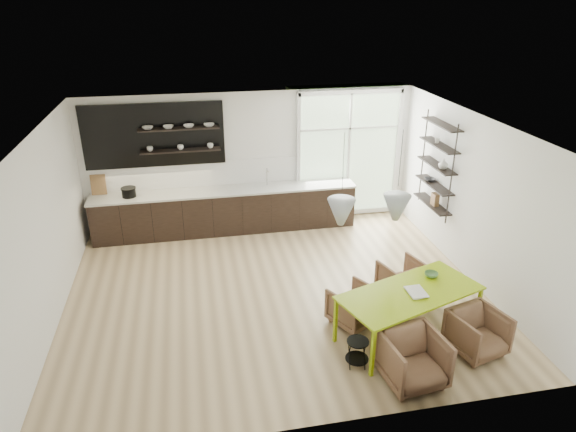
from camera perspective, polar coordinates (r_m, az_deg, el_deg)
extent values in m
cube|color=beige|center=(8.95, -1.35, -8.51)|extent=(7.00, 6.00, 0.01)
cube|color=white|center=(11.05, -4.12, 6.23)|extent=(7.00, 0.02, 2.90)
cube|color=white|center=(8.47, -25.48, -1.84)|extent=(0.02, 6.00, 2.90)
cube|color=white|center=(9.45, 19.96, 1.69)|extent=(0.02, 6.00, 2.90)
cube|color=white|center=(7.79, -1.56, 9.82)|extent=(7.00, 6.00, 0.01)
cube|color=#B2D1A5|center=(11.46, 6.69, 6.80)|extent=(2.20, 0.02, 2.70)
cube|color=silver|center=(11.44, 6.73, 6.75)|extent=(2.30, 0.08, 2.80)
cone|color=#ACB5BB|center=(7.94, 5.92, 0.45)|extent=(0.44, 0.44, 0.42)
cone|color=#ACB5BB|center=(8.24, 11.93, 0.92)|extent=(0.44, 0.44, 0.42)
cylinder|color=black|center=(7.66, 6.18, 5.98)|extent=(0.01, 0.01, 0.89)
cylinder|color=black|center=(7.97, 12.42, 6.26)|extent=(0.01, 0.01, 0.89)
cube|color=black|center=(11.03, -6.84, 0.54)|extent=(5.50, 0.65, 0.90)
cube|color=silver|center=(10.85, -6.96, 2.82)|extent=(5.54, 0.69, 0.04)
cube|color=white|center=(11.06, -7.17, 4.76)|extent=(5.50, 0.02, 0.55)
cube|color=black|center=(10.78, -14.65, 8.67)|extent=(2.80, 0.06, 1.30)
cube|color=black|center=(10.58, -12.04, 9.49)|extent=(1.60, 0.28, 0.03)
cube|color=black|center=(10.70, -11.84, 7.16)|extent=(1.60, 0.28, 0.03)
cube|color=#8D6240|center=(11.14, -20.32, 3.28)|extent=(0.30, 0.10, 0.42)
cylinder|color=silver|center=(10.97, -2.36, 4.33)|extent=(0.02, 0.02, 0.40)
imported|color=white|center=(10.60, -15.34, 9.42)|extent=(0.22, 0.22, 0.05)
imported|color=white|center=(10.58, -13.15, 9.61)|extent=(0.22, 0.22, 0.05)
imported|color=white|center=(10.57, -10.96, 9.79)|extent=(0.22, 0.22, 0.05)
imported|color=white|center=(10.58, -8.77, 9.96)|extent=(0.22, 0.22, 0.05)
imported|color=white|center=(10.71, -15.09, 7.21)|extent=(0.12, 0.12, 0.10)
imported|color=white|center=(10.68, -11.86, 7.48)|extent=(0.12, 0.12, 0.10)
imported|color=white|center=(10.69, -8.63, 7.73)|extent=(0.12, 0.12, 0.10)
cylinder|color=black|center=(10.86, -17.27, 2.49)|extent=(0.28, 0.28, 0.17)
cube|color=black|center=(9.78, 17.73, 4.31)|extent=(0.02, 0.02, 1.90)
cube|color=black|center=(10.79, 14.80, 6.46)|extent=(0.02, 0.02, 1.90)
cube|color=black|center=(10.55, 15.70, 1.32)|extent=(0.26, 1.20, 0.02)
cube|color=black|center=(10.41, 15.94, 3.35)|extent=(0.26, 1.20, 0.02)
cube|color=black|center=(10.28, 16.19, 5.44)|extent=(0.26, 1.20, 0.02)
cube|color=black|center=(10.17, 16.45, 7.57)|extent=(0.26, 1.20, 0.03)
cube|color=black|center=(10.07, 16.72, 9.75)|extent=(0.26, 1.20, 0.03)
imported|color=white|center=(10.04, 16.89, 5.56)|extent=(0.18, 0.18, 0.19)
imported|color=#333338|center=(10.56, 15.50, 3.93)|extent=(0.22, 0.22, 0.05)
imported|color=white|center=(10.24, 16.24, 8.05)|extent=(0.10, 0.10, 0.09)
cube|color=#8D6240|center=(10.42, 16.02, 1.79)|extent=(0.10, 0.18, 0.24)
cube|color=#95BA0C|center=(7.74, 13.44, -8.30)|extent=(2.31, 1.59, 0.03)
cube|color=#95BA0C|center=(7.13, 9.39, -14.83)|extent=(0.06, 0.06, 0.74)
cube|color=#95BA0C|center=(7.67, 5.30, -11.48)|extent=(0.06, 0.06, 0.74)
cube|color=#95BA0C|center=(8.37, 20.34, -9.72)|extent=(0.06, 0.06, 0.74)
cube|color=#95BA0C|center=(8.83, 16.15, -7.24)|extent=(0.06, 0.06, 0.74)
imported|color=brown|center=(8.13, 7.30, -9.88)|extent=(0.89, 0.89, 0.61)
imported|color=brown|center=(8.93, 12.57, -6.85)|extent=(0.84, 0.85, 0.63)
imported|color=brown|center=(7.17, 13.71, -15.20)|extent=(0.85, 0.87, 0.71)
imported|color=brown|center=(7.95, 20.31, -12.06)|extent=(0.86, 0.87, 0.65)
cylinder|color=black|center=(7.25, 7.78, -13.65)|extent=(0.31, 0.31, 0.02)
cylinder|color=black|center=(7.43, 7.65, -15.40)|extent=(0.32, 0.32, 0.01)
cylinder|color=black|center=(7.46, 8.53, -14.45)|extent=(0.01, 0.01, 0.40)
cylinder|color=black|center=(7.46, 6.92, -14.35)|extent=(0.01, 0.01, 0.40)
cylinder|color=black|center=(7.30, 6.83, -15.32)|extent=(0.01, 0.01, 0.40)
cylinder|color=black|center=(7.30, 8.48, -15.43)|extent=(0.01, 0.01, 0.40)
imported|color=white|center=(7.66, 13.19, -8.34)|extent=(0.26, 0.34, 0.03)
imported|color=#59894D|center=(8.18, 15.63, -6.30)|extent=(0.23, 0.23, 0.07)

